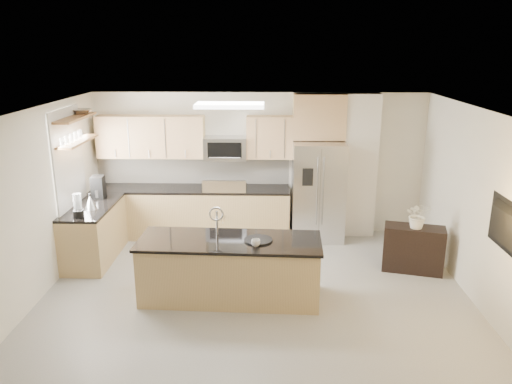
{
  "coord_description": "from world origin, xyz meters",
  "views": [
    {
      "loc": [
        0.16,
        -5.71,
        3.41
      ],
      "look_at": [
        -0.01,
        1.3,
        1.33
      ],
      "focal_mm": 35.0,
      "sensor_mm": 36.0,
      "label": 1
    }
  ],
  "objects_px": {
    "blender": "(78,207)",
    "coffee_maker": "(98,188)",
    "cup": "(256,243)",
    "flower_vase": "(419,209)",
    "television": "(503,229)",
    "microwave": "(225,148)",
    "refrigerator": "(318,191)",
    "island": "(230,269)",
    "kettle": "(90,202)",
    "range": "(226,212)",
    "platter": "(258,240)",
    "credenza": "(413,249)",
    "bowl": "(82,111)"
  },
  "relations": [
    {
      "from": "blender",
      "to": "coffee_maker",
      "type": "distance_m",
      "value": 0.99
    },
    {
      "from": "cup",
      "to": "coffee_maker",
      "type": "relative_size",
      "value": 0.32
    },
    {
      "from": "flower_vase",
      "to": "television",
      "type": "distance_m",
      "value": 1.76
    },
    {
      "from": "microwave",
      "to": "refrigerator",
      "type": "bearing_deg",
      "value": -5.86
    },
    {
      "from": "island",
      "to": "kettle",
      "type": "bearing_deg",
      "value": 156.57
    },
    {
      "from": "range",
      "to": "coffee_maker",
      "type": "bearing_deg",
      "value": -163.11
    },
    {
      "from": "refrigerator",
      "to": "platter",
      "type": "relative_size",
      "value": 4.62
    },
    {
      "from": "platter",
      "to": "blender",
      "type": "xyz_separation_m",
      "value": [
        -2.71,
        0.74,
        0.21
      ]
    },
    {
      "from": "refrigerator",
      "to": "range",
      "type": "bearing_deg",
      "value": 178.4
    },
    {
      "from": "island",
      "to": "platter",
      "type": "relative_size",
      "value": 6.56
    },
    {
      "from": "flower_vase",
      "to": "island",
      "type": "bearing_deg",
      "value": -162.31
    },
    {
      "from": "cup",
      "to": "flower_vase",
      "type": "distance_m",
      "value": 2.68
    },
    {
      "from": "credenza",
      "to": "television",
      "type": "relative_size",
      "value": 0.84
    },
    {
      "from": "island",
      "to": "flower_vase",
      "type": "height_order",
      "value": "flower_vase"
    },
    {
      "from": "cup",
      "to": "blender",
      "type": "relative_size",
      "value": 0.33
    },
    {
      "from": "range",
      "to": "blender",
      "type": "bearing_deg",
      "value": -141.9
    },
    {
      "from": "cup",
      "to": "bowl",
      "type": "xyz_separation_m",
      "value": [
        -2.86,
        1.94,
        1.48
      ]
    },
    {
      "from": "credenza",
      "to": "television",
      "type": "distance_m",
      "value": 2.04
    },
    {
      "from": "range",
      "to": "cup",
      "type": "distance_m",
      "value": 2.66
    },
    {
      "from": "refrigerator",
      "to": "coffee_maker",
      "type": "height_order",
      "value": "refrigerator"
    },
    {
      "from": "credenza",
      "to": "platter",
      "type": "xyz_separation_m",
      "value": [
        -2.39,
        -0.96,
        0.51
      ]
    },
    {
      "from": "range",
      "to": "coffee_maker",
      "type": "height_order",
      "value": "coffee_maker"
    },
    {
      "from": "flower_vase",
      "to": "bowl",
      "type": "bearing_deg",
      "value": 171.04
    },
    {
      "from": "platter",
      "to": "bowl",
      "type": "height_order",
      "value": "bowl"
    },
    {
      "from": "range",
      "to": "flower_vase",
      "type": "xyz_separation_m",
      "value": [
        3.04,
        -1.45,
        0.56
      ]
    },
    {
      "from": "kettle",
      "to": "bowl",
      "type": "xyz_separation_m",
      "value": [
        -0.23,
        0.63,
        1.35
      ]
    },
    {
      "from": "bowl",
      "to": "island",
      "type": "bearing_deg",
      "value": -34.69
    },
    {
      "from": "island",
      "to": "flower_vase",
      "type": "bearing_deg",
      "value": 20.09
    },
    {
      "from": "credenza",
      "to": "coffee_maker",
      "type": "relative_size",
      "value": 2.41
    },
    {
      "from": "microwave",
      "to": "island",
      "type": "height_order",
      "value": "microwave"
    },
    {
      "from": "island",
      "to": "bowl",
      "type": "relative_size",
      "value": 6.34
    },
    {
      "from": "platter",
      "to": "bowl",
      "type": "xyz_separation_m",
      "value": [
        -2.89,
        1.75,
        1.51
      ]
    },
    {
      "from": "cup",
      "to": "coffee_maker",
      "type": "distance_m",
      "value": 3.32
    },
    {
      "from": "kettle",
      "to": "flower_vase",
      "type": "relative_size",
      "value": 0.4
    },
    {
      "from": "microwave",
      "to": "blender",
      "type": "distance_m",
      "value": 2.77
    },
    {
      "from": "range",
      "to": "coffee_maker",
      "type": "distance_m",
      "value": 2.28
    },
    {
      "from": "credenza",
      "to": "flower_vase",
      "type": "distance_m",
      "value": 0.68
    },
    {
      "from": "microwave",
      "to": "television",
      "type": "relative_size",
      "value": 0.71
    },
    {
      "from": "television",
      "to": "flower_vase",
      "type": "bearing_deg",
      "value": 15.55
    },
    {
      "from": "island",
      "to": "platter",
      "type": "xyz_separation_m",
      "value": [
        0.39,
        -0.02,
        0.44
      ]
    },
    {
      "from": "kettle",
      "to": "television",
      "type": "distance_m",
      "value": 5.85
    },
    {
      "from": "island",
      "to": "flower_vase",
      "type": "xyz_separation_m",
      "value": [
        2.8,
        0.89,
        0.6
      ]
    },
    {
      "from": "kettle",
      "to": "coffee_maker",
      "type": "bearing_deg",
      "value": 96.6
    },
    {
      "from": "credenza",
      "to": "television",
      "type": "height_order",
      "value": "television"
    },
    {
      "from": "refrigerator",
      "to": "blender",
      "type": "relative_size",
      "value": 4.84
    },
    {
      "from": "range",
      "to": "island",
      "type": "distance_m",
      "value": 2.35
    },
    {
      "from": "blender",
      "to": "bowl",
      "type": "relative_size",
      "value": 0.92
    },
    {
      "from": "credenza",
      "to": "microwave",
      "type": "bearing_deg",
      "value": 167.48
    },
    {
      "from": "island",
      "to": "cup",
      "type": "bearing_deg",
      "value": -28.25
    },
    {
      "from": "cup",
      "to": "bowl",
      "type": "height_order",
      "value": "bowl"
    }
  ]
}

